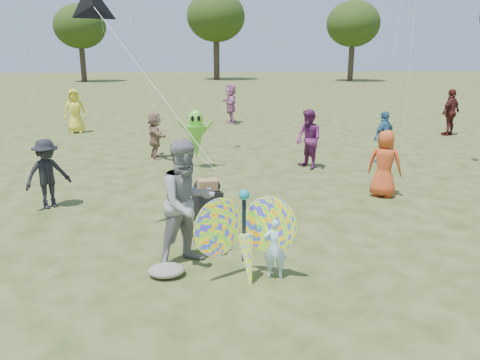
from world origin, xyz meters
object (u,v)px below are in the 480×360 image
at_px(crowd_b, 47,174).
at_px(butterfly_kite, 245,237).
at_px(crowd_h, 451,112).
at_px(child_girl, 275,248).
at_px(jogging_stroller, 208,203).
at_px(crowd_a, 385,164).
at_px(alien_kite, 196,136).
at_px(crowd_e, 309,139).
at_px(crowd_j, 231,103).
at_px(adult_man, 187,203).
at_px(crowd_c, 384,137).
at_px(crowd_d, 155,135).
at_px(crowd_g, 75,111).

height_order(crowd_b, butterfly_kite, crowd_b).
bearing_deg(crowd_h, child_girl, 21.02).
xyz_separation_m(child_girl, jogging_stroller, (-0.95, 1.88, 0.13)).
distance_m(crowd_a, butterfly_kite, 5.41).
bearing_deg(child_girl, alien_kite, -73.73).
bearing_deg(crowd_e, butterfly_kite, -44.98).
xyz_separation_m(crowd_a, crowd_j, (-2.67, 12.49, 0.15)).
height_order(crowd_b, jogging_stroller, crowd_b).
bearing_deg(adult_man, jogging_stroller, 42.30).
bearing_deg(child_girl, crowd_e, -100.18).
bearing_deg(alien_kite, crowd_c, 1.50).
bearing_deg(butterfly_kite, child_girl, 3.86).
bearing_deg(adult_man, butterfly_kite, -69.77).
distance_m(crowd_d, crowd_e, 4.96).
bearing_deg(crowd_h, jogging_stroller, 13.40).
distance_m(crowd_g, jogging_stroller, 13.30).
distance_m(jogging_stroller, butterfly_kite, 1.98).
distance_m(adult_man, butterfly_kite, 1.13).
height_order(adult_man, butterfly_kite, adult_man).
bearing_deg(crowd_g, crowd_h, -18.62).
distance_m(crowd_c, jogging_stroller, 7.81).
distance_m(child_girl, crowd_d, 9.03).
bearing_deg(crowd_e, jogging_stroller, -56.30).
bearing_deg(crowd_b, crowd_d, 30.43).
height_order(adult_man, crowd_c, adult_man).
height_order(crowd_g, butterfly_kite, crowd_g).
distance_m(crowd_h, crowd_j, 9.82).
bearing_deg(crowd_d, crowd_e, -128.37).
distance_m(adult_man, alien_kite, 6.54).
xyz_separation_m(jogging_stroller, butterfly_kite, (0.50, -1.91, 0.07)).
bearing_deg(adult_man, crowd_b, 102.39).
relative_size(crowd_e, alien_kite, 1.00).
bearing_deg(jogging_stroller, alien_kite, 82.24).
height_order(butterfly_kite, alien_kite, alien_kite).
height_order(child_girl, crowd_h, crowd_h).
bearing_deg(crowd_d, adult_man, 171.74).
relative_size(crowd_b, butterfly_kite, 0.88).
height_order(crowd_d, alien_kite, alien_kite).
bearing_deg(crowd_d, crowd_b, 142.15).
xyz_separation_m(crowd_a, crowd_g, (-9.49, 10.20, 0.13)).
distance_m(crowd_a, crowd_g, 13.93).
xyz_separation_m(crowd_e, alien_kite, (-3.28, 0.34, 0.10)).
xyz_separation_m(crowd_b, crowd_d, (1.94, 4.91, -0.02)).
distance_m(child_girl, butterfly_kite, 0.49).
relative_size(crowd_g, jogging_stroller, 1.70).
height_order(crowd_a, jogging_stroller, crowd_a).
distance_m(crowd_a, crowd_d, 7.46).
bearing_deg(jogging_stroller, child_girl, -72.77).
xyz_separation_m(adult_man, crowd_a, (4.58, 3.26, -0.22)).
relative_size(crowd_c, crowd_h, 0.85).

